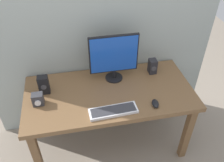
% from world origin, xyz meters
% --- Properties ---
extents(ground_plane, '(6.00, 6.00, 0.00)m').
position_xyz_m(ground_plane, '(0.00, 0.00, 0.00)').
color(ground_plane, gray).
extents(desk, '(1.56, 0.76, 0.75)m').
position_xyz_m(desk, '(0.00, 0.00, 0.66)').
color(desk, brown).
rests_on(desk, ground_plane).
extents(monitor, '(0.47, 0.17, 0.47)m').
position_xyz_m(monitor, '(0.08, 0.20, 1.00)').
color(monitor, black).
rests_on(monitor, desk).
extents(keyboard_primary, '(0.41, 0.15, 0.03)m').
position_xyz_m(keyboard_primary, '(-0.02, -0.27, 0.77)').
color(keyboard_primary, silver).
rests_on(keyboard_primary, desk).
extents(mouse, '(0.08, 0.12, 0.03)m').
position_xyz_m(mouse, '(0.36, -0.25, 0.77)').
color(mouse, black).
rests_on(mouse, desk).
extents(speaker_right, '(0.07, 0.09, 0.15)m').
position_xyz_m(speaker_right, '(0.48, 0.21, 0.83)').
color(speaker_right, '#232328').
rests_on(speaker_right, desk).
extents(speaker_left, '(0.09, 0.08, 0.18)m').
position_xyz_m(speaker_left, '(-0.58, 0.11, 0.84)').
color(speaker_left, black).
rests_on(speaker_left, desk).
extents(audio_controller, '(0.09, 0.09, 0.11)m').
position_xyz_m(audio_controller, '(-0.64, -0.04, 0.81)').
color(audio_controller, '#333338').
rests_on(audio_controller, desk).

